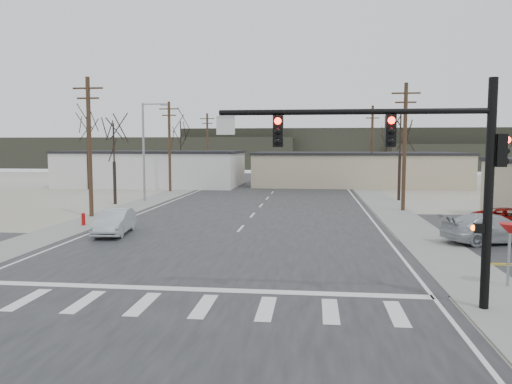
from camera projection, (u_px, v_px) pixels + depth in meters
ground at (216, 258)px, 22.92m from camera, size 140.00×140.00×0.00m
main_road at (254, 214)px, 37.75m from camera, size 18.00×110.00×0.05m
cross_road at (216, 258)px, 22.92m from camera, size 90.00×10.00×0.04m
sidewalk_left at (141, 204)px, 43.91m from camera, size 3.00×90.00×0.06m
sidewalk_right at (387, 207)px, 41.49m from camera, size 3.00×90.00×0.06m
traffic_signal_mast at (426, 161)px, 15.45m from camera, size 8.95×0.43×7.20m
fire_hydrant at (83, 219)px, 31.95m from camera, size 0.24×0.24×0.87m
yield_sign at (510, 231)px, 17.96m from camera, size 0.80×0.80×2.35m
building_left_far at (154, 168)px, 64.10m from camera, size 22.30×12.30×4.50m
building_right_far at (356, 169)px, 65.10m from camera, size 26.30×14.30×4.30m
upole_left_b at (89, 145)px, 35.62m from camera, size 2.20×0.30×10.00m
upole_left_c at (170, 145)px, 55.40m from camera, size 2.20×0.30×10.00m
upole_left_d at (207, 145)px, 75.18m from camera, size 2.20×0.30×10.00m
upole_right_a at (405, 145)px, 38.93m from camera, size 2.20×0.30×10.00m
upole_right_b at (372, 145)px, 60.69m from camera, size 2.20×0.30×10.00m
streetlight_main at (146, 146)px, 45.44m from camera, size 2.40×0.25×9.00m
tree_left_near at (114, 145)px, 43.70m from camera, size 3.30×3.30×7.35m
tree_right_mid at (400, 137)px, 46.66m from camera, size 3.74×3.74×8.33m
tree_left_far at (181, 138)px, 69.43m from camera, size 3.96×3.96×8.82m
tree_right_far at (387, 143)px, 72.13m from camera, size 3.52×3.52×7.84m
tree_left_mid at (87, 136)px, 58.48m from camera, size 3.96×3.96×8.82m
hill_left at (145, 153)px, 117.59m from camera, size 70.00×18.00×7.00m
hill_center at (359, 149)px, 115.75m from camera, size 80.00×18.00×9.00m
sedan_crossing at (115, 222)px, 28.82m from camera, size 2.08×4.57×1.45m
car_far_a at (282, 177)px, 70.90m from camera, size 3.44×5.42×1.46m
car_far_b at (278, 171)px, 87.34m from camera, size 2.80×4.44×1.41m
car_parked_silver at (492, 229)px, 26.20m from camera, size 5.70×3.60×1.54m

